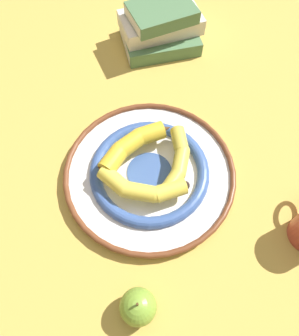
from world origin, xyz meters
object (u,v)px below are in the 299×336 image
object	(u,v)px
book_stack	(160,27)
apple	(138,307)
banana_b	(133,144)
decorative_bowl	(150,172)
banana_c	(140,187)
banana_a	(177,163)

from	to	relation	value
book_stack	apple	bearing A→B (deg)	65.84
banana_b	apple	size ratio (longest dim) A/B	2.24
decorative_bowl	apple	distance (m)	0.27
decorative_bowl	banana_c	bearing A→B (deg)	-177.91
banana_a	banana_c	xyz separation A→B (m)	(-0.08, 0.05, 0.00)
banana_b	book_stack	size ratio (longest dim) A/B	0.69
decorative_bowl	book_stack	world-z (taller)	book_stack
decorative_bowl	book_stack	xyz separation A→B (m)	(0.39, 0.14, 0.04)
apple	decorative_bowl	bearing A→B (deg)	18.91
banana_b	apple	xyz separation A→B (m)	(-0.28, -0.14, -0.02)
banana_c	book_stack	distance (m)	0.47
banana_a	apple	bearing A→B (deg)	176.35
apple	banana_b	bearing A→B (deg)	25.88
banana_b	apple	distance (m)	0.32
decorative_bowl	banana_b	xyz separation A→B (m)	(0.03, 0.05, 0.04)
banana_a	banana_b	world-z (taller)	banana_b
banana_a	banana_c	world-z (taller)	banana_c
book_stack	apple	distance (m)	0.69
banana_b	banana_c	size ratio (longest dim) A/B	0.88
banana_a	apple	size ratio (longest dim) A/B	2.34
banana_c	book_stack	bearing A→B (deg)	95.45
book_stack	apple	world-z (taller)	book_stack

